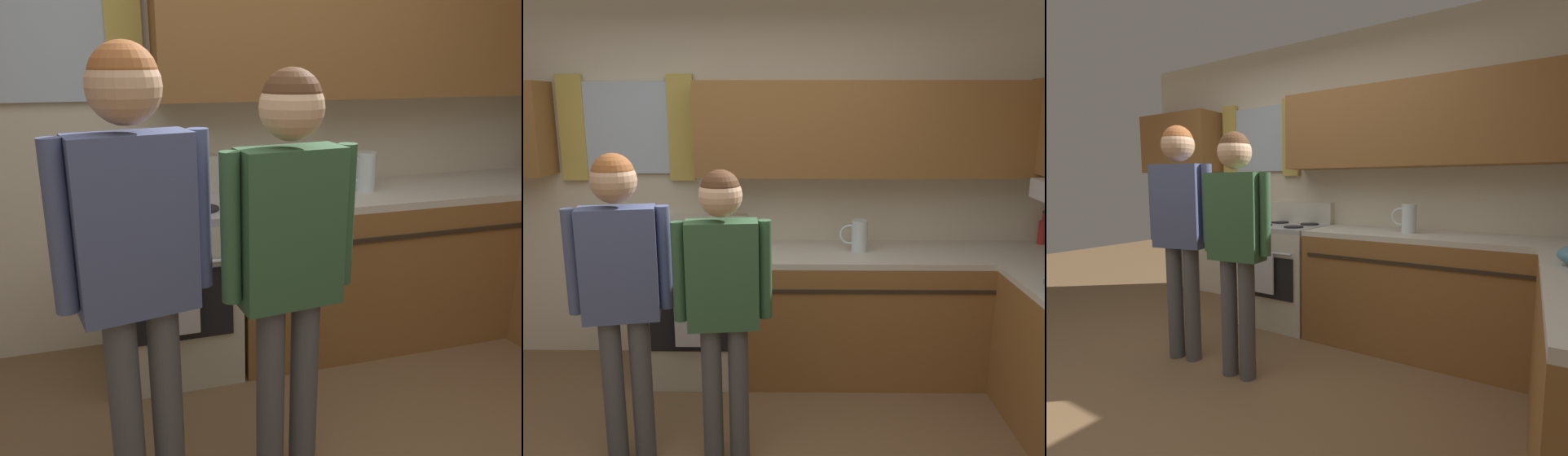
% 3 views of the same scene
% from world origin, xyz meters
% --- Properties ---
extents(back_wall_unit, '(4.60, 0.42, 2.60)m').
position_xyz_m(back_wall_unit, '(0.08, 1.82, 1.46)').
color(back_wall_unit, beige).
rests_on(back_wall_unit, ground).
extents(kitchen_counter_run, '(2.23, 2.19, 0.90)m').
position_xyz_m(kitchen_counter_run, '(1.52, 1.09, 0.45)').
color(kitchen_counter_run, brown).
rests_on(kitchen_counter_run, ground).
extents(stove_oven, '(0.66, 0.67, 1.10)m').
position_xyz_m(stove_oven, '(-0.28, 1.54, 0.47)').
color(stove_oven, beige).
rests_on(stove_oven, ground).
extents(water_pitcher, '(0.19, 0.11, 0.22)m').
position_xyz_m(water_pitcher, '(0.83, 1.54, 1.01)').
color(water_pitcher, silver).
rests_on(water_pitcher, kitchen_counter_run).
extents(adult_left, '(0.51, 0.23, 1.67)m').
position_xyz_m(adult_left, '(-0.49, 0.52, 1.05)').
color(adult_left, '#4C4C51').
rests_on(adult_left, ground).
extents(adult_in_plaid, '(0.49, 0.22, 1.59)m').
position_xyz_m(adult_in_plaid, '(0.02, 0.51, 1.00)').
color(adult_in_plaid, '#4C4C51').
rests_on(adult_in_plaid, ground).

